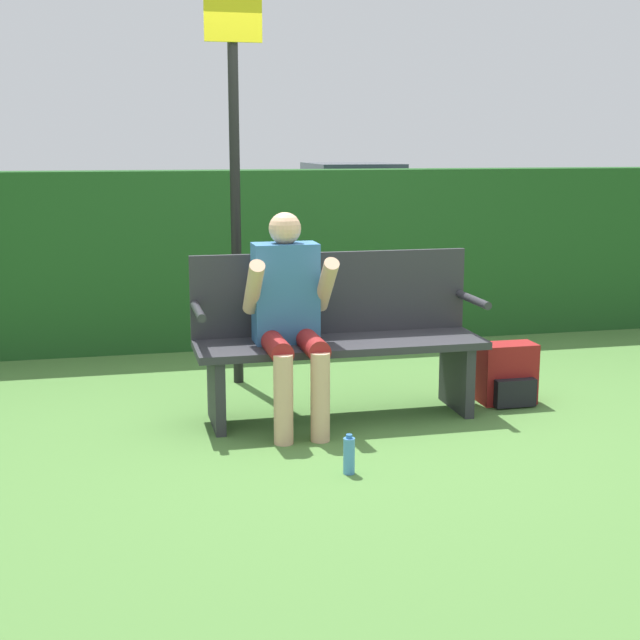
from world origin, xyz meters
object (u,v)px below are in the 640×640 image
(park_bench, at_px, (337,336))
(backpack, at_px, (508,375))
(signpost, at_px, (235,167))
(parked_car, at_px, (352,199))
(person_seated, at_px, (289,310))
(water_bottle, at_px, (349,455))

(park_bench, distance_m, backpack, 1.18)
(backpack, relative_size, signpost, 0.15)
(parked_car, bearing_deg, person_seated, 163.53)
(person_seated, height_order, water_bottle, person_seated)
(parked_car, bearing_deg, water_bottle, 165.23)
(signpost, bearing_deg, person_seated, -80.48)
(water_bottle, distance_m, signpost, 2.38)
(backpack, xyz_separation_m, signpost, (-1.64, 0.91, 1.32))
(person_seated, distance_m, parked_car, 12.11)
(backpack, relative_size, parked_car, 0.09)
(park_bench, bearing_deg, parked_car, 74.50)
(backpack, height_order, water_bottle, backpack)
(park_bench, xyz_separation_m, water_bottle, (-0.20, -1.03, -0.40))
(water_bottle, bearing_deg, signpost, 99.05)
(backpack, distance_m, water_bottle, 1.66)
(park_bench, distance_m, person_seated, 0.41)
(person_seated, xyz_separation_m, water_bottle, (0.13, -0.89, -0.60))
(water_bottle, xyz_separation_m, parked_car, (3.37, 12.48, 0.52))
(park_bench, distance_m, signpost, 1.42)
(water_bottle, relative_size, signpost, 0.08)
(person_seated, relative_size, backpack, 3.22)
(person_seated, distance_m, backpack, 1.56)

